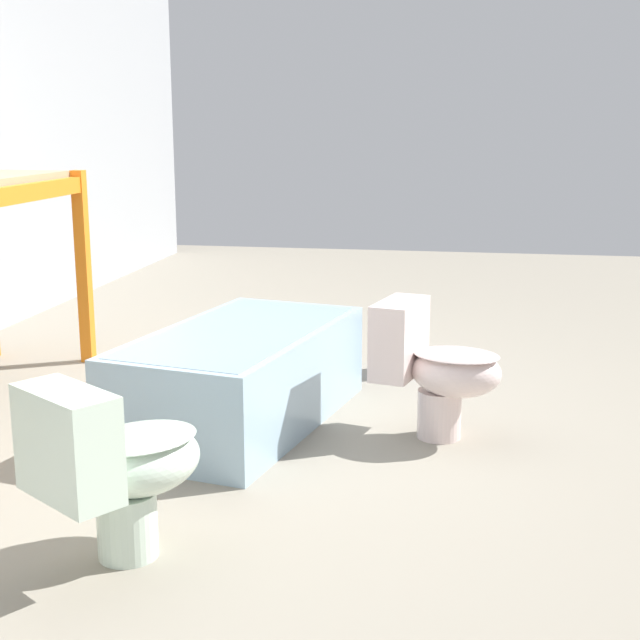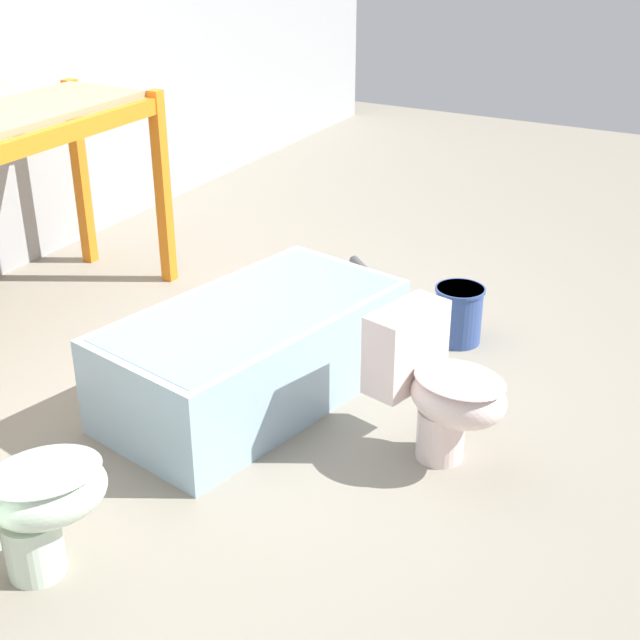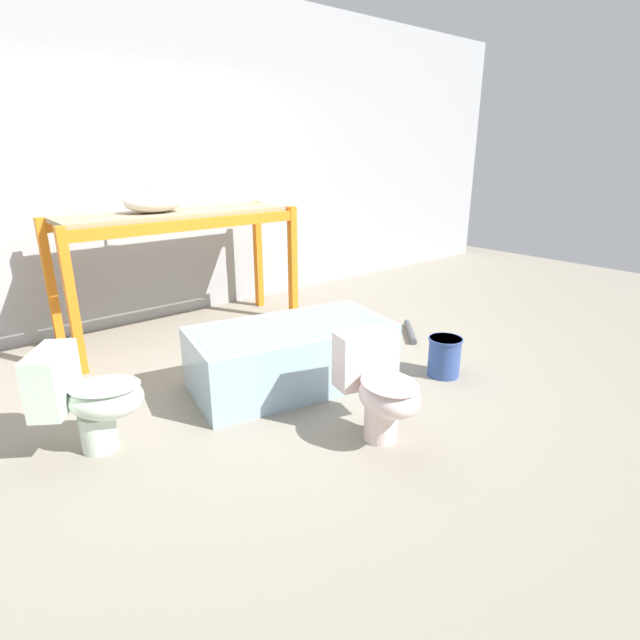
{
  "view_description": "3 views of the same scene",
  "coord_description": "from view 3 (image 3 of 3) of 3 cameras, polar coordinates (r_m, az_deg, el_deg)",
  "views": [
    {
      "loc": [
        -3.89,
        -1.48,
        1.43
      ],
      "look_at": [
        -0.17,
        -0.83,
        0.58
      ],
      "focal_mm": 50.0,
      "sensor_mm": 36.0,
      "label": 1
    },
    {
      "loc": [
        -2.95,
        -2.41,
        2.17
      ],
      "look_at": [
        -0.13,
        -0.86,
        0.6
      ],
      "focal_mm": 50.0,
      "sensor_mm": 36.0,
      "label": 2
    },
    {
      "loc": [
        -1.94,
        -3.14,
        1.65
      ],
      "look_at": [
        0.02,
        -0.8,
        0.62
      ],
      "focal_mm": 28.0,
      "sensor_mm": 36.0,
      "label": 3
    }
  ],
  "objects": [
    {
      "name": "bathtub_main",
      "position": [
        3.66,
        -3.28,
        -3.55
      ],
      "size": [
        1.55,
        1.0,
        0.46
      ],
      "rotation": [
        0.0,
        0.0,
        -0.2
      ],
      "color": "#99B7CC",
      "rests_on": "ground_plane"
    },
    {
      "name": "loose_pipe",
      "position": [
        4.8,
        10.25,
        -1.32
      ],
      "size": [
        0.41,
        0.44,
        0.06
      ],
      "color": "#4C4C51",
      "rests_on": "ground_plane"
    },
    {
      "name": "ground_plane",
      "position": [
        4.04,
        -7.48,
        -5.58
      ],
      "size": [
        12.0,
        12.0,
        0.0
      ],
      "primitive_type": "plane",
      "color": "gray"
    },
    {
      "name": "warehouse_wall_rear",
      "position": [
        5.29,
        -19.3,
        17.19
      ],
      "size": [
        10.8,
        0.08,
        3.2
      ],
      "color": "#9EA0A3",
      "rests_on": "ground_plane"
    },
    {
      "name": "sink_basin",
      "position": [
        4.64,
        -18.49,
        12.69
      ],
      "size": [
        0.51,
        0.36,
        0.27
      ],
      "color": "silver",
      "rests_on": "shelving_rack"
    },
    {
      "name": "toilet_far",
      "position": [
        2.99,
        6.81,
        -7.43
      ],
      "size": [
        0.48,
        0.63,
        0.62
      ],
      "rotation": [
        0.0,
        0.0,
        -0.24
      ],
      "color": "silver",
      "rests_on": "ground_plane"
    },
    {
      "name": "shelving_rack",
      "position": [
        4.71,
        -15.87,
        9.63
      ],
      "size": [
        2.14,
        0.7,
        1.15
      ],
      "color": "orange",
      "rests_on": "ground_plane"
    },
    {
      "name": "toilet_near",
      "position": [
        3.13,
        -25.05,
        -7.9
      ],
      "size": [
        0.66,
        0.61,
        0.62
      ],
      "rotation": [
        0.0,
        0.0,
        0.98
      ],
      "color": "silver",
      "rests_on": "ground_plane"
    },
    {
      "name": "bucket_white",
      "position": [
        3.96,
        14.02,
        -3.99
      ],
      "size": [
        0.26,
        0.26,
        0.31
      ],
      "color": "#334C8C",
      "rests_on": "ground_plane"
    }
  ]
}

